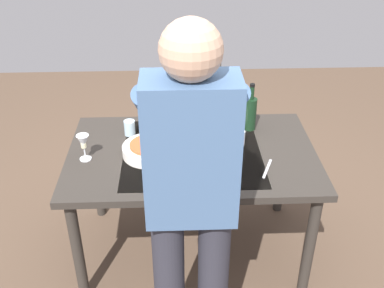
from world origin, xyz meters
name	(u,v)px	position (x,y,z in m)	size (l,w,h in m)	color
ground_plane	(192,247)	(0.00, 0.00, 0.00)	(6.00, 6.00, 0.00)	brown
dining_table	(192,163)	(0.00, 0.00, 0.65)	(1.39, 0.87, 0.73)	#332D28
chair_near	(194,115)	(-0.05, -0.81, 0.53)	(0.40, 0.40, 0.91)	black
person_server	(191,195)	(0.03, 0.69, 0.96)	(0.42, 0.61, 1.69)	#2D2D38
wine_bottle	(250,113)	(-0.36, -0.25, 0.84)	(0.07, 0.07, 0.30)	black
wine_glass_left	(184,156)	(0.05, 0.20, 0.83)	(0.07, 0.07, 0.15)	white
wine_glass_right	(83,143)	(0.58, 0.05, 0.83)	(0.07, 0.07, 0.15)	white
water_cup_near_left	(130,128)	(0.36, -0.21, 0.78)	(0.07, 0.07, 0.09)	silver
water_cup_near_right	(239,138)	(-0.27, -0.06, 0.77)	(0.07, 0.07, 0.09)	silver
serving_bowl_pasta	(150,149)	(0.24, 0.02, 0.76)	(0.30, 0.30, 0.07)	white
dinner_plate_near	(213,130)	(-0.14, -0.22, 0.74)	(0.23, 0.23, 0.01)	white
table_fork	(267,169)	(-0.39, 0.19, 0.73)	(0.01, 0.18, 0.01)	silver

